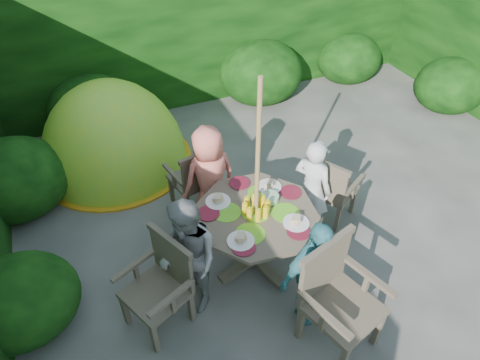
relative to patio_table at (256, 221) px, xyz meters
name	(u,v)px	position (x,y,z in m)	size (l,w,h in m)	color
ground	(336,233)	(1.05, -0.01, -0.62)	(60.00, 60.00, 0.00)	#494641
hedge_enclosure	(290,87)	(1.05, 1.32, 0.63)	(9.00, 9.00, 2.50)	black
patio_table	(256,221)	(0.00, 0.00, 0.00)	(1.56, 1.56, 0.89)	#483E2F
parasol_pole	(257,185)	(0.00, 0.00, 0.48)	(0.04, 0.04, 2.20)	olive
garden_chair_right	(330,188)	(1.07, 0.27, -0.15)	(0.67, 0.69, 0.88)	#483E2F
garden_chair_left	(161,283)	(-1.07, -0.27, -0.12)	(0.68, 0.72, 0.94)	#483E2F
garden_chair_back	(195,178)	(-0.29, 1.06, -0.16)	(0.61, 0.56, 0.87)	#483E2F
garden_chair_front	(336,296)	(0.28, -1.05, -0.06)	(0.77, 0.72, 1.06)	#483E2F
child_right	(312,188)	(0.77, 0.21, 0.00)	(0.45, 0.30, 1.24)	silver
child_left	(189,258)	(-0.78, -0.21, 0.02)	(0.63, 0.49, 1.29)	gray
child_back	(210,179)	(-0.21, 0.77, 0.03)	(0.64, 0.42, 1.31)	#F57765
child_front	(313,273)	(0.20, -0.77, -0.02)	(0.70, 0.29, 1.20)	teal
dome_tent	(117,162)	(-1.05, 2.38, -0.62)	(2.48, 2.48, 2.40)	#B6DB2A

